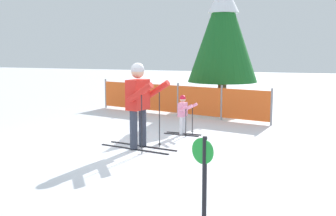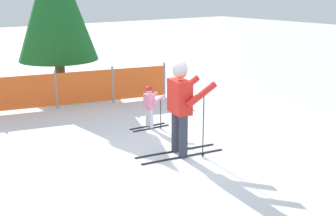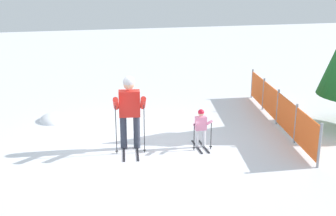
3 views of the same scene
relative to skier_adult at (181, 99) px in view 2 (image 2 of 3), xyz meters
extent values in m
plane|color=white|center=(-0.29, 0.02, -1.09)|extent=(60.00, 60.00, 0.00)
cube|color=black|center=(0.00, 0.17, -1.08)|extent=(1.70, 0.37, 0.02)
cube|color=black|center=(-0.06, -0.15, -1.08)|extent=(1.70, 0.37, 0.02)
cylinder|color=#333847|center=(0.00, 0.17, -0.67)|extent=(0.16, 0.16, 0.81)
cylinder|color=#333847|center=(-0.06, -0.15, -0.67)|extent=(0.16, 0.16, 0.81)
cube|color=red|center=(-0.03, 0.01, 0.06)|extent=(0.38, 0.55, 0.63)
cylinder|color=red|center=(0.30, 0.26, 0.14)|extent=(0.63, 0.24, 0.45)
cylinder|color=red|center=(0.18, -0.36, 0.14)|extent=(0.63, 0.24, 0.45)
sphere|color=#D8AD8C|center=(-0.03, 0.01, 0.54)|extent=(0.27, 0.27, 0.27)
sphere|color=silver|center=(-0.03, 0.01, 0.59)|extent=(0.28, 0.28, 0.28)
cylinder|color=black|center=(0.35, 0.27, -0.46)|extent=(0.02, 0.02, 1.27)
cylinder|color=black|center=(0.35, 0.27, -1.03)|extent=(0.07, 0.07, 0.01)
cylinder|color=black|center=(0.23, -0.38, -0.46)|extent=(0.02, 0.02, 1.27)
cylinder|color=black|center=(0.23, -0.38, -1.03)|extent=(0.07, 0.07, 0.01)
cube|color=black|center=(0.42, 1.77, -1.08)|extent=(0.92, 0.12, 0.02)
cube|color=black|center=(0.41, 1.60, -1.08)|extent=(0.92, 0.12, 0.02)
cylinder|color=silver|center=(0.42, 1.77, -0.85)|extent=(0.09, 0.09, 0.44)
cylinder|color=silver|center=(0.41, 1.60, -0.85)|extent=(0.09, 0.09, 0.44)
cube|color=pink|center=(0.41, 1.69, -0.47)|extent=(0.18, 0.28, 0.34)
cylinder|color=pink|center=(0.58, 1.84, -0.41)|extent=(0.35, 0.10, 0.22)
cylinder|color=pink|center=(0.56, 1.51, -0.41)|extent=(0.35, 0.10, 0.22)
sphere|color=#D8AD8C|center=(0.41, 1.69, -0.21)|extent=(0.15, 0.15, 0.15)
sphere|color=red|center=(0.41, 1.69, -0.18)|extent=(0.15, 0.15, 0.15)
cylinder|color=black|center=(0.61, 1.89, -0.75)|extent=(0.02, 0.02, 0.68)
cylinder|color=black|center=(0.61, 1.89, -1.03)|extent=(0.07, 0.07, 0.01)
cylinder|color=black|center=(0.57, 1.46, -0.75)|extent=(0.02, 0.02, 0.68)
cylinder|color=black|center=(0.57, 1.46, -1.03)|extent=(0.07, 0.07, 0.01)
cylinder|color=gray|center=(-0.66, 4.48, -0.58)|extent=(0.06, 0.06, 1.03)
cylinder|color=gray|center=(0.84, 4.10, -0.58)|extent=(0.06, 0.06, 1.03)
cylinder|color=gray|center=(2.33, 3.73, -0.58)|extent=(0.06, 0.06, 1.03)
cube|color=orange|center=(-1.40, 4.67, -0.58)|extent=(1.50, 0.41, 0.87)
cube|color=orange|center=(0.09, 4.29, -0.58)|extent=(1.50, 0.41, 0.87)
cube|color=orange|center=(1.58, 3.92, -0.58)|extent=(1.50, 0.41, 0.87)
cylinder|color=#4C3823|center=(0.30, 6.50, -0.62)|extent=(0.30, 0.30, 0.95)
cone|color=#1A6126|center=(0.30, 6.50, 1.63)|extent=(2.42, 2.42, 3.54)
camera|label=1|loc=(3.59, -8.03, 1.02)|focal=45.00mm
camera|label=2|loc=(-4.72, -5.95, 2.00)|focal=45.00mm
camera|label=3|loc=(9.58, -1.95, 2.76)|focal=45.00mm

